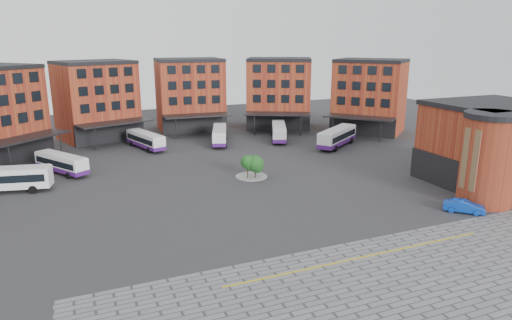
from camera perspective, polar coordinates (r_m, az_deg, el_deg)
name	(u,v)px	position (r m, az deg, el deg)	size (l,w,h in m)	color
ground	(275,207)	(51.95, 2.38, -5.95)	(160.00, 160.00, 0.00)	#28282B
paving_zone	(430,305)	(36.58, 20.87, -16.55)	(50.00, 22.00, 0.02)	slate
yellow_line	(363,257)	(41.85, 13.26, -11.71)	(26.00, 0.15, 0.02)	gold
main_building	(161,103)	(84.42, -11.73, 6.97)	(94.14, 42.48, 14.60)	#9A3F21
east_building	(489,145)	(65.45, 27.09, 1.63)	(17.40, 15.40, 10.60)	#9A3F21
tree_island	(253,164)	(62.09, -0.34, -0.56)	(4.40, 4.40, 3.32)	gray
bus_a	(4,178)	(64.48, -28.99, -1.97)	(11.22, 4.75, 3.09)	white
bus_b	(61,163)	(70.01, -23.14, -0.35)	(7.11, 9.45, 2.75)	white
bus_c	(146,140)	(81.09, -13.64, 2.45)	(5.26, 10.35, 2.85)	white
bus_d	(220,135)	(82.98, -4.57, 3.14)	(5.66, 10.54, 2.91)	white
bus_e	(279,132)	(85.71, 2.87, 3.57)	(6.52, 10.69, 2.99)	silver
bus_f	(337,137)	(81.66, 10.12, 2.88)	(10.91, 8.79, 3.24)	silver
blue_car	(464,206)	(55.22, 24.57, -5.29)	(1.49, 4.27, 1.41)	#0E3EB7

